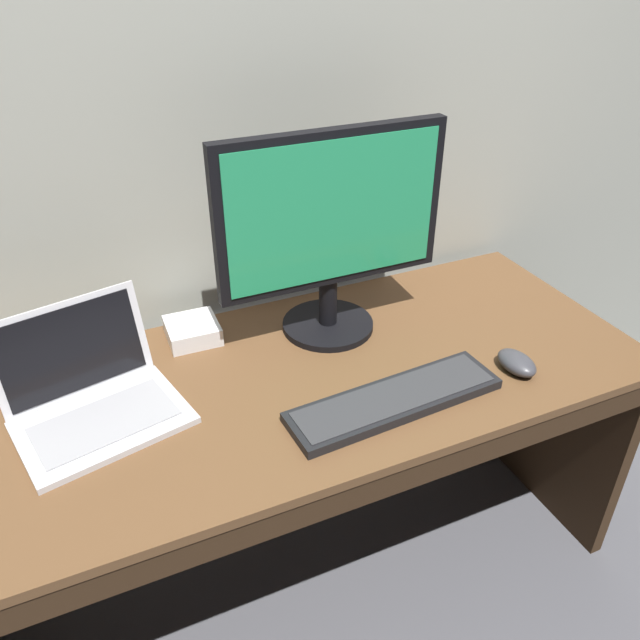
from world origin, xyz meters
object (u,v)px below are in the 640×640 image
at_px(external_monitor, 331,227).
at_px(external_drive_box, 193,331).
at_px(wired_keyboard, 395,400).
at_px(computer_mouse, 517,363).
at_px(laptop_silver, 92,397).

bearing_deg(external_monitor, external_drive_box, 161.92).
height_order(external_monitor, wired_keyboard, external_monitor).
relative_size(wired_keyboard, computer_mouse, 4.59).
relative_size(laptop_silver, wired_keyboard, 0.77).
relative_size(laptop_silver, external_drive_box, 2.99).
height_order(laptop_silver, external_drive_box, laptop_silver).
bearing_deg(external_drive_box, external_monitor, -18.08).
height_order(wired_keyboard, computer_mouse, computer_mouse).
bearing_deg(computer_mouse, external_drive_box, 143.62).
relative_size(wired_keyboard, external_drive_box, 3.87).
bearing_deg(laptop_silver, wired_keyboard, -21.16).
xyz_separation_m(external_monitor, wired_keyboard, (0.00, -0.33, -0.28)).
bearing_deg(laptop_silver, external_drive_box, 37.39).
relative_size(external_monitor, wired_keyboard, 1.14).
height_order(external_monitor, computer_mouse, external_monitor).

